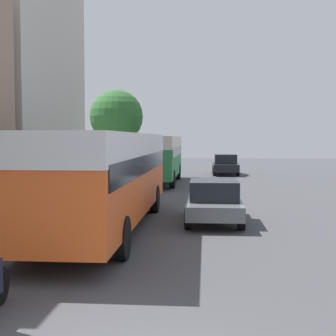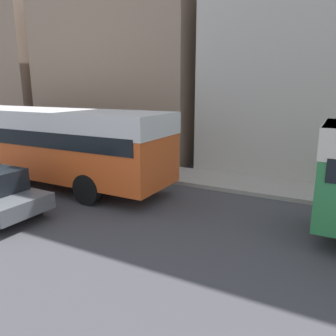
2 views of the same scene
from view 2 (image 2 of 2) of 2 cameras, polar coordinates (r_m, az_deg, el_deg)
name	(u,v)px [view 2 (image 2 of 2)]	position (r m, az deg, el deg)	size (l,w,h in m)	color
building_corner	(30,74)	(25.77, -22.84, 14.89)	(6.76, 6.46, 9.26)	gray
building_midblock	(131,77)	(19.59, -6.53, 15.52)	(6.10, 9.34, 8.57)	gray
bus_lead	(37,135)	(13.70, -21.83, 5.37)	(2.56, 11.14, 2.88)	#EA5B23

